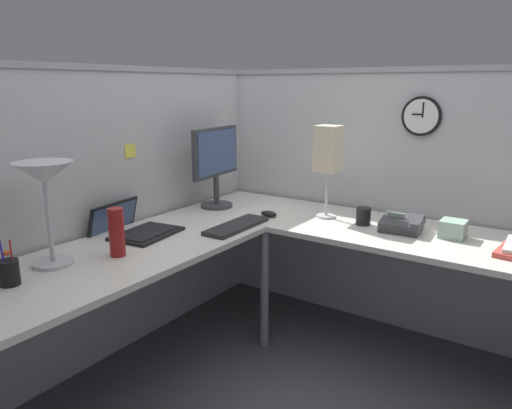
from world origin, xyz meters
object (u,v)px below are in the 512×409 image
object	(u,v)px
office_phone	(403,225)
wall_clock	(422,116)
computer_mouse	(269,214)
coffee_mug	(363,216)
laptop	(132,228)
desk_lamp_dome	(45,181)
keyboard	(237,226)
monitor	(216,161)
tissue_box	(453,229)
pen_cup	(9,272)
desk_lamp_paper	(328,152)
thermos_flask	(117,232)

from	to	relation	value
office_phone	wall_clock	world-z (taller)	wall_clock
computer_mouse	coffee_mug	world-z (taller)	coffee_mug
laptop	desk_lamp_dome	distance (m)	0.61
keyboard	wall_clock	xyz separation A→B (m)	(0.78, -0.72, 0.57)
monitor	keyboard	distance (m)	0.56
coffee_mug	tissue_box	distance (m)	0.46
monitor	laptop	world-z (taller)	monitor
monitor	office_phone	world-z (taller)	monitor
laptop	wall_clock	size ratio (longest dim) A/B	1.91
monitor	office_phone	xyz separation A→B (m)	(0.14, -1.14, -0.26)
pen_cup	tissue_box	distance (m)	2.03
wall_clock	keyboard	bearing A→B (deg)	137.49
pen_cup	wall_clock	bearing A→B (deg)	-27.56
keyboard	desk_lamp_dome	size ratio (longest dim) A/B	0.97
coffee_mug	tissue_box	xyz separation A→B (m)	(0.03, -0.46, -0.00)
office_phone	laptop	bearing A→B (deg)	125.10
desk_lamp_paper	tissue_box	world-z (taller)	desk_lamp_paper
office_phone	wall_clock	bearing A→B (deg)	7.16
keyboard	computer_mouse	world-z (taller)	computer_mouse
desk_lamp_dome	coffee_mug	world-z (taller)	desk_lamp_dome
monitor	desk_lamp_paper	distance (m)	0.70
laptop	desk_lamp_dome	world-z (taller)	desk_lamp_dome
keyboard	office_phone	xyz separation A→B (m)	(0.44, -0.76, 0.03)
laptop	coffee_mug	size ratio (longest dim) A/B	4.38
desk_lamp_paper	coffee_mug	distance (m)	0.41
keyboard	thermos_flask	size ratio (longest dim) A/B	1.95
office_phone	coffee_mug	xyz separation A→B (m)	(0.00, 0.22, 0.01)
monitor	desk_lamp_dome	distance (m)	1.19
keyboard	coffee_mug	size ratio (longest dim) A/B	4.48
computer_mouse	monitor	bearing A→B (deg)	88.23
tissue_box	thermos_flask	bearing A→B (deg)	133.46
keyboard	tissue_box	world-z (taller)	tissue_box
office_phone	desk_lamp_paper	bearing A→B (deg)	86.29
office_phone	desk_lamp_paper	world-z (taller)	desk_lamp_paper
computer_mouse	desk_lamp_dome	bearing A→B (deg)	163.63
computer_mouse	coffee_mug	xyz separation A→B (m)	(0.15, -0.52, 0.03)
desk_lamp_dome	coffee_mug	distance (m)	1.61
desk_lamp_dome	thermos_flask	xyz separation A→B (m)	(0.23, -0.14, -0.25)
thermos_flask	wall_clock	world-z (taller)	wall_clock
computer_mouse	pen_cup	xyz separation A→B (m)	(-1.40, 0.29, 0.04)
monitor	coffee_mug	size ratio (longest dim) A/B	5.21
desk_lamp_paper	coffee_mug	size ratio (longest dim) A/B	5.52
thermos_flask	desk_lamp_paper	bearing A→B (deg)	-23.44
computer_mouse	thermos_flask	world-z (taller)	thermos_flask
monitor	keyboard	xyz separation A→B (m)	(-0.30, -0.38, -0.28)
thermos_flask	desk_lamp_paper	xyz separation A→B (m)	(1.12, -0.49, 0.27)
monitor	keyboard	bearing A→B (deg)	-128.75
monitor	desk_lamp_paper	size ratio (longest dim) A/B	0.94
monitor	laptop	xyz separation A→B (m)	(-0.68, 0.02, -0.27)
laptop	desk_lamp_paper	bearing A→B (deg)	-39.66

